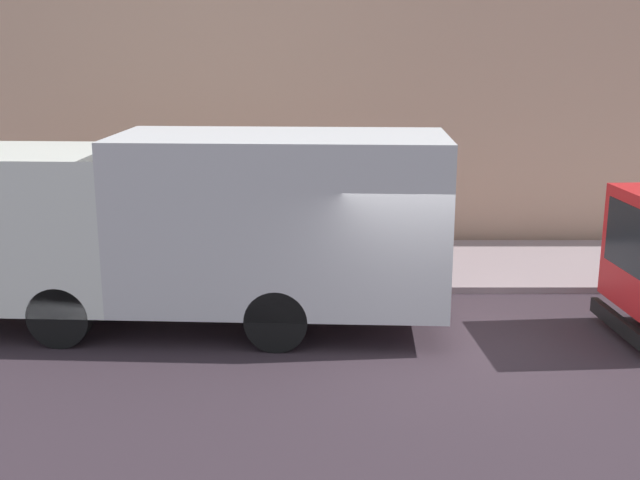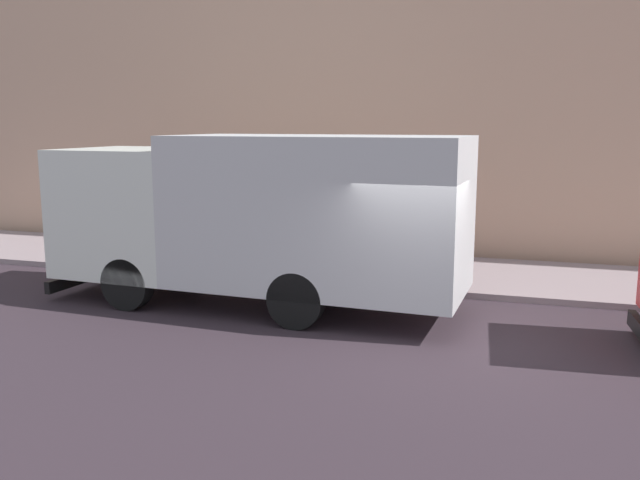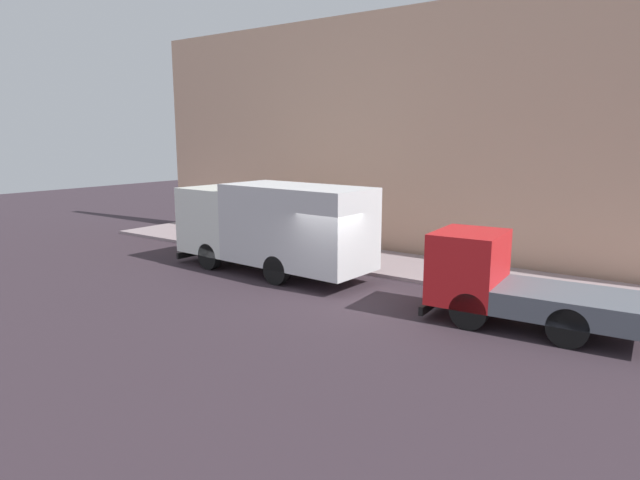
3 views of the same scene
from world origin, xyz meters
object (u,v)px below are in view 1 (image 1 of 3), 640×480
(pedestrian_standing, at_px, (53,212))
(traffic_cone_orange, at_px, (45,263))
(pedestrian_walking, at_px, (111,214))
(pedestrian_third, at_px, (185,209))
(large_utility_truck, at_px, (210,222))

(pedestrian_standing, height_order, traffic_cone_orange, pedestrian_standing)
(pedestrian_walking, relative_size, pedestrian_third, 0.98)
(large_utility_truck, distance_m, pedestrian_third, 4.64)
(pedestrian_walking, bearing_deg, large_utility_truck, -95.96)
(pedestrian_standing, relative_size, traffic_cone_orange, 2.29)
(traffic_cone_orange, bearing_deg, pedestrian_walking, -21.68)
(pedestrian_standing, distance_m, traffic_cone_orange, 2.35)
(large_utility_truck, xyz_separation_m, pedestrian_walking, (4.06, 2.71, -0.75))
(pedestrian_walking, distance_m, traffic_cone_orange, 2.21)
(pedestrian_walking, xyz_separation_m, pedestrian_third, (0.37, -1.54, 0.04))
(pedestrian_third, bearing_deg, traffic_cone_orange, 96.38)
(large_utility_truck, bearing_deg, traffic_cone_orange, 62.44)
(pedestrian_standing, distance_m, pedestrian_third, 2.85)
(large_utility_truck, xyz_separation_m, traffic_cone_orange, (2.06, 3.50, -1.28))
(pedestrian_walking, height_order, traffic_cone_orange, pedestrian_walking)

